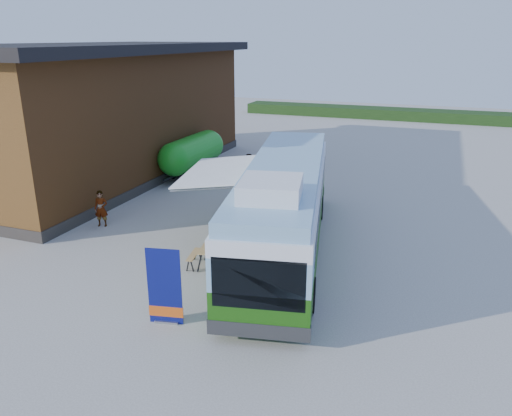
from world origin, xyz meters
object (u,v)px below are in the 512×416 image
at_px(person_a, 101,209).
at_px(bus, 284,205).
at_px(picnic_table, 208,252).
at_px(person_b, 248,171).
at_px(slurry_tanker, 192,153).
at_px(banner, 165,293).

bearing_deg(person_a, bus, -16.53).
bearing_deg(picnic_table, bus, 35.32).
distance_m(picnic_table, person_a, 6.47).
bearing_deg(picnic_table, person_a, 150.51).
xyz_separation_m(person_b, slurry_tanker, (-4.02, 1.22, 0.42)).
bearing_deg(picnic_table, slurry_tanker, 109.00).
xyz_separation_m(banner, person_a, (-6.61, 5.89, -0.15)).
bearing_deg(banner, slurry_tanker, 103.01).
distance_m(banner, person_b, 13.99).
bearing_deg(person_b, banner, 66.47).
bearing_deg(person_a, person_b, 46.74).
bearing_deg(person_a, banner, -59.08).
relative_size(picnic_table, slurry_tanker, 0.24).
bearing_deg(slurry_tanker, banner, -64.47).
relative_size(banner, slurry_tanker, 0.37).
xyz_separation_m(banner, picnic_table, (-0.50, 3.81, -0.40)).
distance_m(banner, person_a, 8.85).
distance_m(bus, picnic_table, 3.35).
height_order(picnic_table, slurry_tanker, slurry_tanker).
height_order(person_b, slurry_tanker, slurry_tanker).
distance_m(person_a, slurry_tanker, 9.06).
bearing_deg(person_b, person_a, 28.98).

